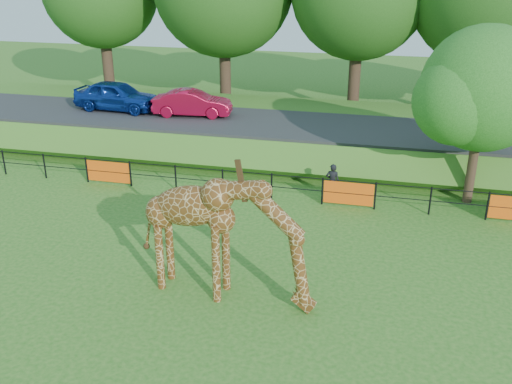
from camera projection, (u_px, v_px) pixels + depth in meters
The scene contains 9 objects.
ground at pixel (209, 313), 15.38m from camera, with size 90.00×90.00×0.00m, color #276519.
giraffe at pixel (226, 238), 15.49m from camera, with size 5.13×0.94×3.67m, color #5C3312, non-canonical shape.
perimeter_fence at pixel (272, 186), 22.34m from camera, with size 28.07×0.10×1.10m, color black, non-canonical shape.
embankment at pixel (303, 131), 29.04m from camera, with size 40.00×9.00×1.30m, color #276519.
road at pixel (298, 126), 27.42m from camera, with size 40.00×5.00×0.12m, color #2B2B2E.
car_blue at pixel (117, 96), 29.64m from camera, with size 1.80×4.49×1.53m, color #123497.
car_red at pixel (192, 103), 28.64m from camera, with size 1.37×3.92×1.29m, color #B00C30.
visitor at pixel (332, 182), 22.32m from camera, with size 0.53×0.35×1.47m, color black.
tree_east at pixel (486, 94), 20.72m from camera, with size 5.40×4.71×6.76m.
Camera 1 is at (4.28, -12.28, 8.93)m, focal length 40.00 mm.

